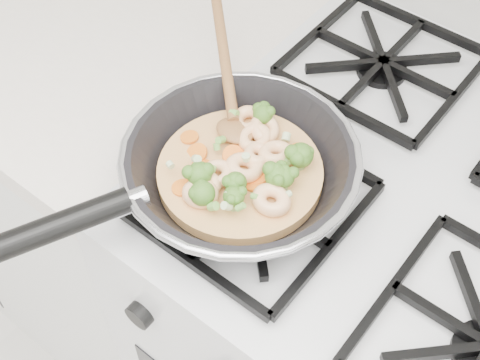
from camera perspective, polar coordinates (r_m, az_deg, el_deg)
The scene contains 3 objects.
stove at distance 1.20m, azimuth 11.11°, elevation -13.83°, with size 0.60×0.60×0.92m.
counter_left at distance 1.51m, azimuth -15.45°, elevation 3.69°, with size 1.00×0.60×0.90m.
skillet at distance 0.75m, azimuth -0.32°, elevation 1.11°, with size 0.36×0.50×0.09m.
Camera 1 is at (0.13, 1.18, 1.53)m, focal length 49.00 mm.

